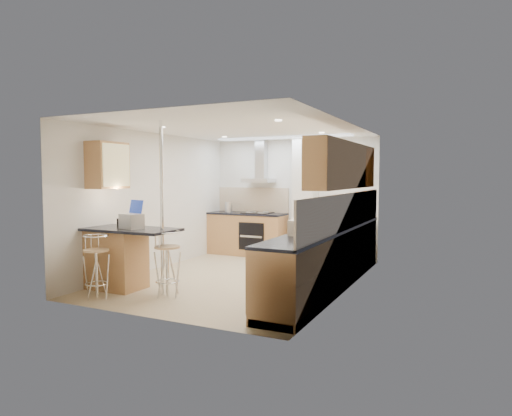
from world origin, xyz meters
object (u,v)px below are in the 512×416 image
at_px(bar_stool_near, 97,266).
at_px(bread_bin, 302,227).
at_px(microwave, 332,216).
at_px(laptop, 132,221).
at_px(bar_stool_end, 167,263).

distance_m(bar_stool_near, bread_bin, 2.93).
bearing_deg(bread_bin, bar_stool_near, -167.29).
height_order(microwave, bar_stool_near, microwave).
bearing_deg(microwave, laptop, 121.07).
height_order(bar_stool_near, bread_bin, bread_bin).
bearing_deg(laptop, bread_bin, 28.30).
bearing_deg(bar_stool_end, microwave, -8.40).
relative_size(bar_stool_end, bread_bin, 2.43).
bearing_deg(microwave, bread_bin, 172.28).
height_order(microwave, laptop, microwave).
height_order(microwave, bar_stool_end, microwave).
height_order(laptop, bar_stool_near, laptop).
relative_size(bar_stool_near, bread_bin, 2.32).
xyz_separation_m(bar_stool_near, bar_stool_end, (0.85, 0.50, 0.02)).
bearing_deg(microwave, bar_stool_near, 125.36).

